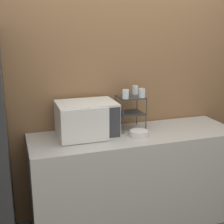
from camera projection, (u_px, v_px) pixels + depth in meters
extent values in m
cube|color=olive|center=(122.00, 89.00, 3.18)|extent=(8.00, 0.06, 2.60)
cube|color=#B7B2A8|center=(134.00, 178.00, 3.07)|extent=(1.98, 0.65, 0.94)
cube|color=silver|center=(86.00, 119.00, 2.86)|extent=(0.53, 0.38, 0.32)
cube|color=#B7B2A8|center=(85.00, 125.00, 2.67)|extent=(0.38, 0.01, 0.27)
cube|color=#333338|center=(115.00, 123.00, 2.75)|extent=(0.11, 0.01, 0.28)
cube|color=silver|center=(86.00, 126.00, 2.65)|extent=(0.42, 0.03, 0.30)
cylinder|color=#333333|center=(123.00, 117.00, 2.90)|extent=(0.01, 0.01, 0.33)
cylinder|color=#333333|center=(146.00, 115.00, 2.97)|extent=(0.01, 0.01, 0.33)
cylinder|color=#333333|center=(115.00, 111.00, 3.11)|extent=(0.01, 0.01, 0.33)
cylinder|color=#333333|center=(137.00, 109.00, 3.18)|extent=(0.01, 0.01, 0.33)
cube|color=#333333|center=(130.00, 113.00, 3.04)|extent=(0.23, 0.23, 0.01)
cube|color=#333333|center=(131.00, 97.00, 3.00)|extent=(0.23, 0.23, 0.01)
cylinder|color=silver|center=(126.00, 94.00, 2.89)|extent=(0.06, 0.06, 0.09)
cylinder|color=silver|center=(135.00, 90.00, 3.07)|extent=(0.06, 0.06, 0.09)
cylinder|color=silver|center=(142.00, 93.00, 2.93)|extent=(0.06, 0.06, 0.09)
cylinder|color=silver|center=(139.00, 135.00, 2.88)|extent=(0.09, 0.09, 0.01)
cylinder|color=silver|center=(139.00, 133.00, 2.87)|extent=(0.17, 0.17, 0.05)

